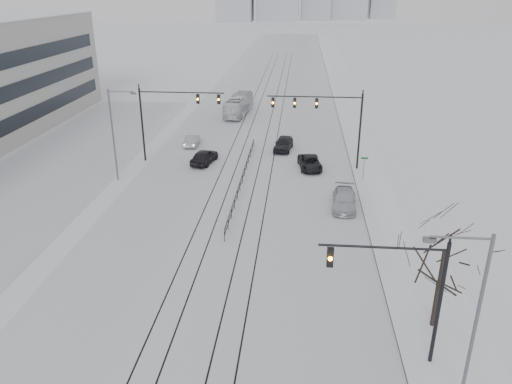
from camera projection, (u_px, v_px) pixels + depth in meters
name	position (u px, v px, depth m)	size (l,w,h in m)	color
road	(265.00, 112.00, 76.26)	(22.00, 260.00, 0.02)	silver
sidewalk_east	(354.00, 113.00, 75.14)	(5.00, 260.00, 0.16)	white
curb	(338.00, 113.00, 75.34)	(0.10, 260.00, 0.12)	gray
parking_strip	(67.00, 161.00, 54.90)	(14.00, 60.00, 0.03)	silver
tram_rails	(252.00, 152.00, 57.87)	(5.30, 180.00, 0.01)	black
traffic_mast_near	(408.00, 286.00, 23.98)	(6.10, 0.37, 7.00)	black
traffic_mast_ne	(328.00, 115.00, 50.39)	(9.60, 0.37, 8.00)	black
traffic_mast_nw	(168.00, 111.00, 52.74)	(9.10, 0.37, 8.00)	black
street_light_east	(470.00, 315.00, 20.82)	(2.73, 0.25, 9.00)	#595B60
street_light_west	(115.00, 129.00, 47.67)	(2.73, 0.25, 9.00)	#595B60
bare_tree	(443.00, 258.00, 26.57)	(4.40, 4.40, 6.10)	black
median_fence	(242.00, 179.00, 48.48)	(0.06, 24.00, 1.00)	black
street_sign	(364.00, 165.00, 48.94)	(0.70, 0.06, 2.40)	#595B60
sedan_sb_inner	(204.00, 157.00, 53.87)	(1.85, 4.59, 1.56)	black
sedan_sb_outer	(192.00, 141.00, 59.90)	(1.37, 3.93, 1.29)	#97989E
sedan_nb_front	(310.00, 163.00, 52.37)	(2.17, 4.71, 1.31)	black
sedan_nb_right	(344.00, 200.00, 43.19)	(2.02, 4.98, 1.45)	#B7B9BF
sedan_nb_far	(283.00, 144.00, 58.20)	(1.87, 4.64, 1.58)	black
box_truck	(239.00, 105.00, 74.00)	(2.38, 10.16, 2.83)	silver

